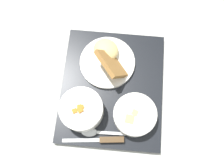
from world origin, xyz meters
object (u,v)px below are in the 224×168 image
(plate_main, at_px, (108,59))
(bowl_soup, at_px, (135,115))
(spoon, at_px, (98,132))
(bowl_salad, at_px, (82,110))
(knife, at_px, (107,140))

(plate_main, bearing_deg, bowl_soup, -149.75)
(plate_main, relative_size, spoon, 1.20)
(bowl_salad, distance_m, knife, 0.12)
(plate_main, distance_m, knife, 0.25)
(bowl_salad, xyz_separation_m, plate_main, (0.18, -0.06, -0.01))
(plate_main, xyz_separation_m, knife, (-0.25, -0.03, -0.01))
(knife, bearing_deg, plate_main, -91.14)
(plate_main, xyz_separation_m, spoon, (-0.23, 0.00, -0.01))
(bowl_salad, relative_size, spoon, 0.86)
(plate_main, distance_m, spoon, 0.23)
(plate_main, height_order, spoon, plate_main)
(bowl_salad, relative_size, plate_main, 0.72)
(knife, relative_size, spoon, 1.23)
(plate_main, relative_size, knife, 0.97)
(bowl_soup, bearing_deg, knife, 137.34)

